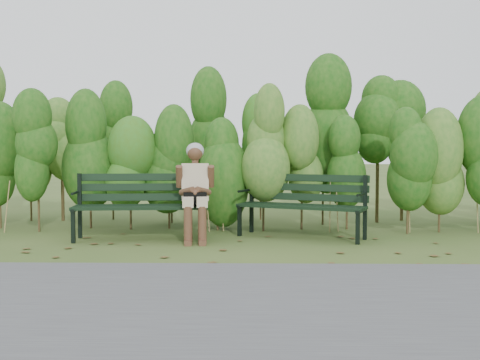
{
  "coord_description": "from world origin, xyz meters",
  "views": [
    {
      "loc": [
        0.12,
        -6.26,
        1.1
      ],
      "look_at": [
        0.0,
        0.35,
        0.75
      ],
      "focal_mm": 42.0,
      "sensor_mm": 36.0,
      "label": 1
    }
  ],
  "objects": [
    {
      "name": "leaf_litter",
      "position": [
        0.25,
        -0.05,
        0.0
      ],
      "size": [
        5.72,
        2.09,
        0.01
      ],
      "color": "brown",
      "rests_on": "ground"
    },
    {
      "name": "ground",
      "position": [
        0.0,
        0.0,
        0.0
      ],
      "size": [
        80.0,
        80.0,
        0.0
      ],
      "primitive_type": "plane",
      "color": "#37511E"
    },
    {
      "name": "bench_right",
      "position": [
        0.79,
        0.84,
        0.47
      ],
      "size": [
        1.67,
        1.12,
        0.8
      ],
      "color": "black",
      "rests_on": "ground"
    },
    {
      "name": "footpath",
      "position": [
        0.0,
        -2.2,
        0.01
      ],
      "size": [
        60.0,
        2.5,
        0.01
      ],
      "primitive_type": "cube",
      "color": "#474749",
      "rests_on": "ground"
    },
    {
      "name": "hedge_band",
      "position": [
        0.0,
        1.86,
        1.26
      ],
      "size": [
        11.04,
        1.67,
        2.42
      ],
      "color": "#47381E",
      "rests_on": "ground"
    },
    {
      "name": "bench_left",
      "position": [
        -1.23,
        0.65,
        0.48
      ],
      "size": [
        1.67,
        0.68,
        0.81
      ],
      "color": "black",
      "rests_on": "ground"
    },
    {
      "name": "seated_woman",
      "position": [
        -0.55,
        0.55,
        0.67
      ],
      "size": [
        0.49,
        0.71,
        1.19
      ],
      "color": "beige",
      "rests_on": "ground"
    }
  ]
}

